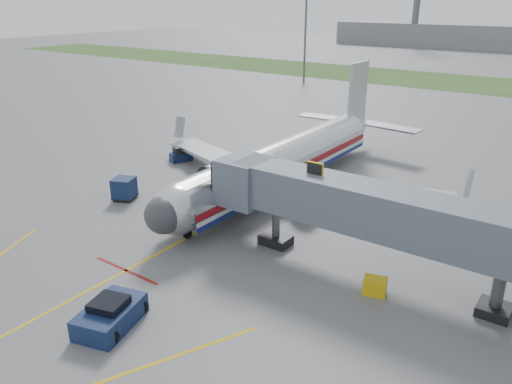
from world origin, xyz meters
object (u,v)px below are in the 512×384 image
Objects in this scene: airliner at (283,161)px; baggage_tug at (181,155)px; belt_loader at (262,176)px; pushback_tug at (110,315)px; ramp_worker at (231,164)px.

baggage_tug is (-13.56, 0.29, -1.91)m from airliner.
airliner reaches higher than baggage_tug.
belt_loader is at bearing -0.91° from baggage_tug.
baggage_tug is at bearing 126.17° from pushback_tug.
belt_loader reaches higher than ramp_worker.
ramp_worker is at bearing 172.10° from belt_loader.
airliner is 3.23m from belt_loader.
airliner is 24.14m from pushback_tug.
baggage_tug is at bearing 179.09° from belt_loader.
baggage_tug reaches higher than ramp_worker.
airliner is at bearing 99.56° from pushback_tug.
pushback_tug is at bearing -53.83° from baggage_tug.
belt_loader is (-2.49, 0.12, -2.06)m from airliner.
baggage_tug is at bearing 130.40° from ramp_worker.
baggage_tug reaches higher than pushback_tug.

